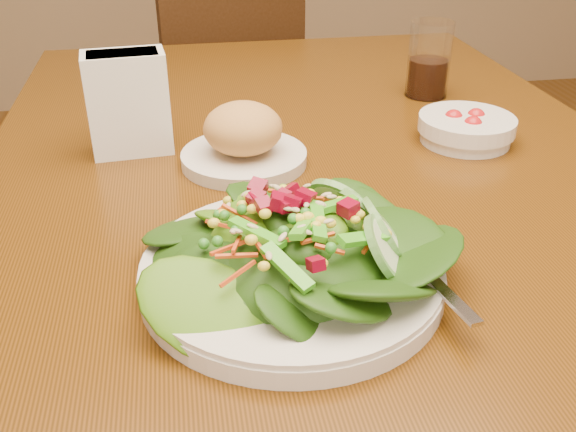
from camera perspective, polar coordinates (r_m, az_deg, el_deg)
The scene contains 7 objects.
dining_table at distance 0.87m, azimuth 3.31°, elevation -2.69°, with size 0.90×1.40×0.75m.
chair_far at distance 1.89m, azimuth -5.83°, elevation 9.55°, with size 0.50×0.51×0.89m.
salad_plate at distance 0.61m, azimuth 1.26°, elevation -3.40°, with size 0.29×0.29×0.08m.
bread_plate at distance 0.85m, azimuth -3.99°, elevation 6.78°, with size 0.17×0.17×0.08m.
tomato_bowl at distance 0.96m, azimuth 15.55°, elevation 7.51°, with size 0.14×0.14×0.04m.
drinking_glass at distance 1.13m, azimuth 12.39°, elevation 13.00°, with size 0.07×0.07×0.12m.
napkin_holder at distance 0.90m, azimuth -14.03°, elevation 9.92°, with size 0.11×0.07×0.14m.
Camera 1 is at (-0.18, -0.71, 1.11)m, focal length 40.00 mm.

